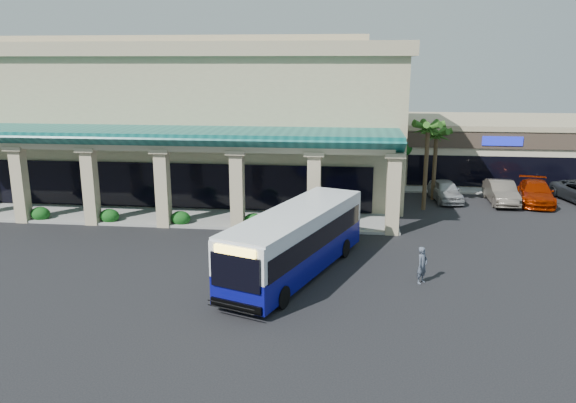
# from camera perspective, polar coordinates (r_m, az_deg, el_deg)

# --- Properties ---
(ground) EXTENTS (110.00, 110.00, 0.00)m
(ground) POSITION_cam_1_polar(r_m,az_deg,el_deg) (28.20, -1.18, -6.01)
(ground) COLOR black
(main_building) EXTENTS (30.80, 14.80, 11.35)m
(main_building) POSITION_cam_1_polar(r_m,az_deg,el_deg) (43.99, -8.89, 8.65)
(main_building) COLOR tan
(main_building) RESTS_ON ground
(arcade) EXTENTS (30.00, 6.20, 5.70)m
(arcade) POSITION_cam_1_polar(r_m,az_deg,el_deg) (35.68, -12.57, 2.68)
(arcade) COLOR #0E5553
(arcade) RESTS_ON ground
(strip_mall) EXTENTS (22.50, 12.50, 4.90)m
(strip_mall) POSITION_cam_1_polar(r_m,az_deg,el_deg) (52.78, 22.38, 5.11)
(strip_mall) COLOR beige
(strip_mall) RESTS_ON ground
(palm_0) EXTENTS (2.40, 2.40, 6.60)m
(palm_0) POSITION_cam_1_polar(r_m,az_deg,el_deg) (38.12, 13.86, 4.00)
(palm_0) COLOR #234F15
(palm_0) RESTS_ON ground
(palm_1) EXTENTS (2.40, 2.40, 5.80)m
(palm_1) POSITION_cam_1_polar(r_m,az_deg,el_deg) (41.25, 14.70, 4.12)
(palm_1) COLOR #234F15
(palm_1) RESTS_ON ground
(broadleaf_tree) EXTENTS (2.60, 2.60, 4.81)m
(broadleaf_tree) POSITION_cam_1_polar(r_m,az_deg,el_deg) (46.00, 11.34, 4.66)
(broadleaf_tree) COLOR #104711
(broadleaf_tree) RESTS_ON ground
(transit_bus) EXTENTS (6.23, 11.17, 3.06)m
(transit_bus) POSITION_cam_1_polar(r_m,az_deg,el_deg) (25.95, 0.83, -4.23)
(transit_bus) COLOR #0A0C75
(transit_bus) RESTS_ON ground
(pedestrian) EXTENTS (0.70, 0.73, 1.69)m
(pedestrian) POSITION_cam_1_polar(r_m,az_deg,el_deg) (25.86, 13.48, -6.30)
(pedestrian) COLOR #464E5E
(pedestrian) RESTS_ON ground
(car_silver) EXTENTS (2.29, 4.56, 1.49)m
(car_silver) POSITION_cam_1_polar(r_m,az_deg,el_deg) (41.46, 15.71, 1.07)
(car_silver) COLOR #ABABAC
(car_silver) RESTS_ON ground
(car_white) EXTENTS (1.77, 4.85, 1.59)m
(car_white) POSITION_cam_1_polar(r_m,az_deg,el_deg) (41.97, 20.84, 0.89)
(car_white) COLOR #62594F
(car_white) RESTS_ON ground
(car_red) EXTENTS (3.08, 5.64, 1.55)m
(car_red) POSITION_cam_1_polar(r_m,az_deg,el_deg) (42.82, 23.87, 0.83)
(car_red) COLOR #941F00
(car_red) RESTS_ON ground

